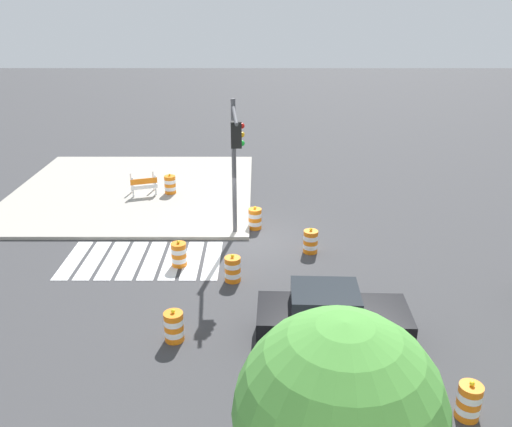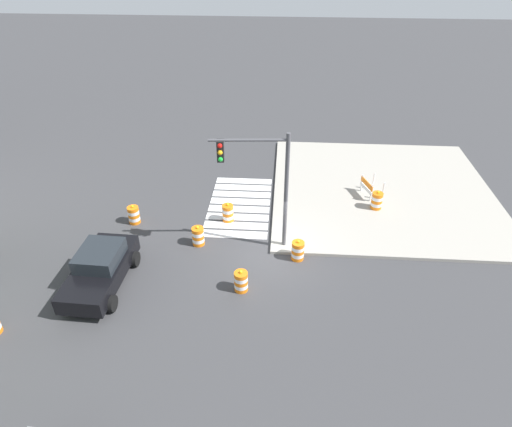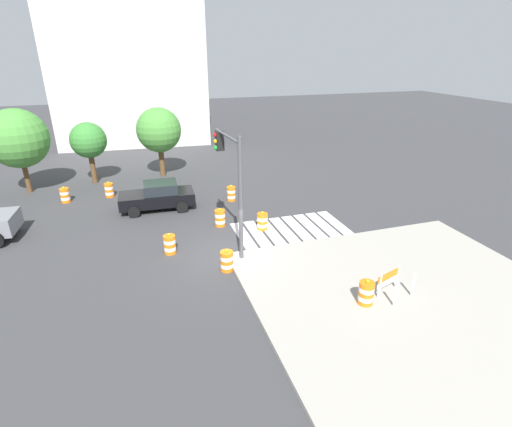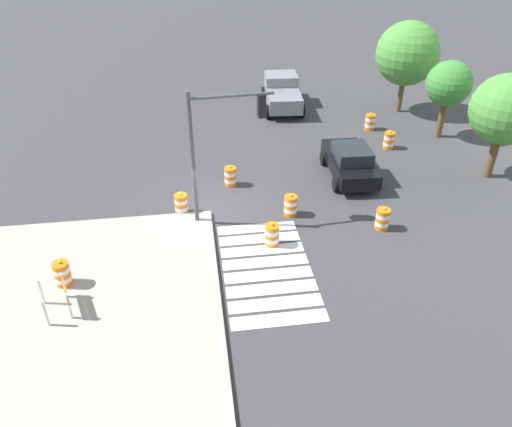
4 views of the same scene
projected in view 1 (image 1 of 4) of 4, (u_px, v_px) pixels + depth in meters
The scene contains 14 objects.
ground_plane at pixel (249, 240), 21.72m from camera, with size 120.00×120.00×0.00m, color #38383A.
sidewalk_corner at pixel (134, 190), 27.27m from camera, with size 12.00×12.00×0.15m, color #9E998E.
crosswalk_stripes at pixel (143, 260), 20.05m from camera, with size 5.85×3.20×0.02m.
sports_car at pixel (331, 315), 15.06m from camera, with size 4.37×2.26×1.63m.
traffic_barrel_near_corner at pixel (255, 219), 22.68m from camera, with size 0.56×0.56×1.02m.
traffic_barrel_crosswalk_end at pixel (179, 254), 19.48m from camera, with size 0.56×0.56×1.02m.
traffic_barrel_median_near at pixel (174, 326), 15.17m from camera, with size 0.56×0.56×1.02m.
traffic_barrel_median_far at pixel (311, 241), 20.54m from camera, with size 0.56×0.56×1.02m.
traffic_barrel_far_curb at pixel (469, 401), 12.34m from camera, with size 0.56×0.56×1.02m.
traffic_barrel_opposite_curb at pixel (233, 269), 18.42m from camera, with size 0.56×0.56×1.02m.
traffic_barrel_on_sidewalk at pixel (170, 185), 26.43m from camera, with size 0.56×0.56×1.02m.
construction_barricade at pixel (144, 184), 26.18m from camera, with size 1.42×1.13×1.00m.
traffic_light_pole at pixel (235, 151), 19.77m from camera, with size 0.59×3.29×5.50m.
street_tree_streetside_near at pixel (339, 415), 7.87m from camera, with size 3.19×3.19×5.01m.
Camera 1 is at (-0.30, 19.75, 9.10)m, focal length 37.29 mm.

